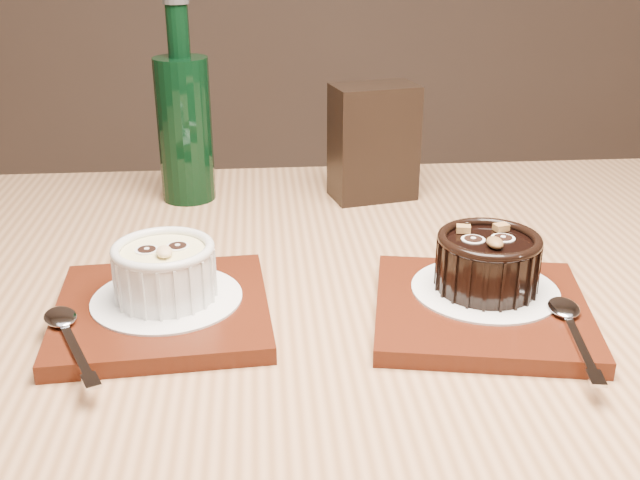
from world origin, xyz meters
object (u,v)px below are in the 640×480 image
(tray_right, at_px, (481,310))
(table, at_px, (334,380))
(condiment_stand, at_px, (373,142))
(green_bottle, at_px, (184,124))
(tray_left, at_px, (163,310))
(ramekin_white, at_px, (165,269))
(ramekin_dark, at_px, (488,260))

(tray_right, bearing_deg, table, 157.95)
(condiment_stand, bearing_deg, green_bottle, 176.41)
(table, height_order, tray_left, tray_left)
(tray_left, xyz_separation_m, ramekin_white, (0.00, 0.01, 0.04))
(table, distance_m, tray_right, 0.16)
(ramekin_white, bearing_deg, tray_right, -18.70)
(ramekin_dark, bearing_deg, green_bottle, 130.92)
(ramekin_white, xyz_separation_m, ramekin_dark, (0.28, -0.01, 0.00))
(tray_right, bearing_deg, condiment_stand, 98.45)
(condiment_stand, relative_size, green_bottle, 0.58)
(table, xyz_separation_m, ramekin_dark, (0.13, -0.03, 0.14))
(ramekin_white, height_order, tray_right, ramekin_white)
(tray_left, height_order, condiment_stand, condiment_stand)
(tray_right, bearing_deg, ramekin_white, 173.95)
(tray_left, height_order, ramekin_dark, ramekin_dark)
(ramekin_white, bearing_deg, table, -4.60)
(ramekin_white, bearing_deg, green_bottle, 78.15)
(green_bottle, bearing_deg, condiment_stand, -3.59)
(tray_right, height_order, condiment_stand, condiment_stand)
(tray_right, relative_size, ramekin_dark, 1.99)
(table, relative_size, tray_left, 6.67)
(tray_right, bearing_deg, green_bottle, 129.56)
(ramekin_white, xyz_separation_m, green_bottle, (-0.00, 0.30, 0.05))
(table, relative_size, condiment_stand, 8.57)
(tray_left, bearing_deg, ramekin_dark, -0.05)
(tray_right, distance_m, ramekin_dark, 0.04)
(ramekin_dark, distance_m, green_bottle, 0.42)
(table, relative_size, ramekin_dark, 13.29)
(green_bottle, bearing_deg, ramekin_white, -89.19)
(table, bearing_deg, ramekin_dark, -11.90)
(tray_left, relative_size, ramekin_dark, 1.99)
(tray_left, relative_size, tray_right, 1.00)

